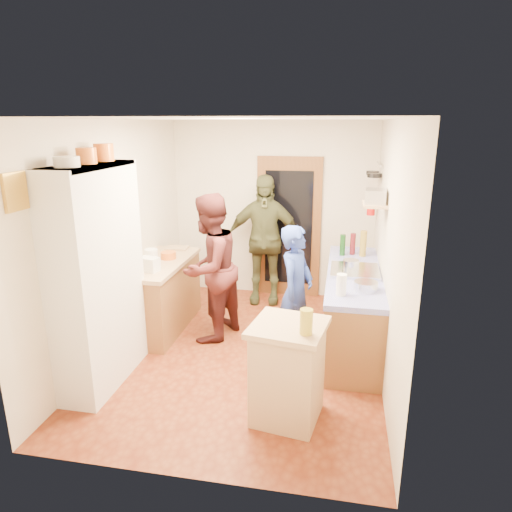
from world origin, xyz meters
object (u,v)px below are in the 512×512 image
(hutch_body, at_px, (98,278))
(person_hob, at_px, (297,292))
(right_counter_base, at_px, (352,309))
(person_back, at_px, (265,240))
(island_base, at_px, (288,374))
(person_left, at_px, (214,268))

(hutch_body, relative_size, person_hob, 1.47)
(right_counter_base, distance_m, person_back, 1.76)
(island_base, xyz_separation_m, person_left, (-1.07, 1.47, 0.46))
(right_counter_base, bearing_deg, person_left, -174.92)
(island_base, bearing_deg, person_hob, 92.02)
(island_base, bearing_deg, person_back, 103.92)
(island_base, bearing_deg, person_left, 126.25)
(hutch_body, distance_m, right_counter_base, 2.90)
(right_counter_base, xyz_separation_m, island_base, (-0.58, -1.61, 0.01))
(person_left, bearing_deg, right_counter_base, 114.04)
(hutch_body, distance_m, person_left, 1.44)
(person_hob, bearing_deg, island_base, -161.92)
(hutch_body, relative_size, person_back, 1.17)
(hutch_body, height_order, island_base, hutch_body)
(island_base, distance_m, person_back, 2.85)
(right_counter_base, xyz_separation_m, person_left, (-1.65, -0.15, 0.47))
(hutch_body, distance_m, island_base, 2.06)
(person_left, bearing_deg, island_base, 55.20)
(hutch_body, xyz_separation_m, person_back, (1.25, 2.41, -0.16))
(right_counter_base, relative_size, person_left, 1.23)
(person_back, bearing_deg, hutch_body, -122.12)
(person_left, bearing_deg, hutch_body, -17.31)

